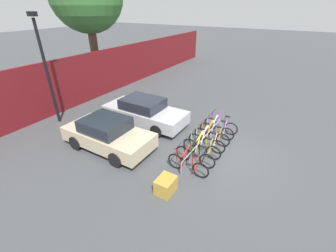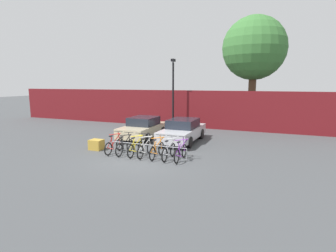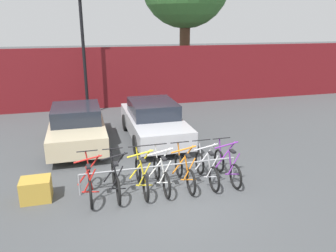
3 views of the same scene
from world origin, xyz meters
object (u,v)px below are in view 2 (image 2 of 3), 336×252
at_px(bicycle_red, 114,146).
at_px(bicycle_white, 145,149).
at_px(bicycle_orange, 157,150).
at_px(cargo_crate, 96,145).
at_px(bicycle_purple, 181,152).
at_px(bicycle_silver, 169,151).
at_px(bicycle_yellow, 136,148).
at_px(bike_rack, 147,146).
at_px(lamp_post, 173,90).
at_px(car_beige, 143,128).
at_px(car_silver, 183,131).
at_px(bicycle_black, 125,147).
at_px(tree_behind_hoarding, 254,49).

bearing_deg(bicycle_red, bicycle_white, 3.38).
xyz_separation_m(bicycle_red, bicycle_orange, (2.42, 0.00, 0.00)).
distance_m(bicycle_white, cargo_crate, 3.06).
distance_m(bicycle_white, bicycle_purple, 1.84).
relative_size(bicycle_red, bicycle_white, 1.00).
relative_size(bicycle_white, bicycle_silver, 1.00).
bearing_deg(bicycle_orange, bicycle_yellow, -176.58).
relative_size(bike_rack, bicycle_white, 2.44).
bearing_deg(bicycle_purple, bicycle_silver, 176.87).
relative_size(bicycle_purple, lamp_post, 0.32).
bearing_deg(car_beige, bicycle_red, -86.16).
relative_size(car_silver, lamp_post, 0.82).
height_order(bicycle_black, car_silver, car_silver).
distance_m(bicycle_orange, car_beige, 4.63).
distance_m(bicycle_orange, cargo_crate, 3.69).
bearing_deg(bicycle_red, bicycle_black, 3.38).
distance_m(car_beige, tree_behind_hoarding, 10.81).
height_order(bicycle_orange, tree_behind_hoarding, tree_behind_hoarding).
xyz_separation_m(bicycle_black, bicycle_orange, (1.79, 0.00, 0.00)).
height_order(bike_rack, bicycle_orange, bicycle_orange).
height_order(bicycle_red, bicycle_purple, same).
relative_size(lamp_post, cargo_crate, 7.70).
xyz_separation_m(bicycle_purple, car_beige, (-3.89, 3.77, 0.31)).
xyz_separation_m(bicycle_red, bicycle_silver, (3.04, 0.00, 0.00)).
bearing_deg(tree_behind_hoarding, car_beige, -131.19).
xyz_separation_m(bicycle_white, bicycle_purple, (1.84, 0.00, 0.00)).
distance_m(bicycle_white, tree_behind_hoarding, 12.90).
bearing_deg(bicycle_orange, cargo_crate, -179.55).
xyz_separation_m(bike_rack, bicycle_orange, (0.61, -0.15, -0.11)).
xyz_separation_m(bike_rack, lamp_post, (-1.59, 7.82, 2.55)).
distance_m(bicycle_silver, cargo_crate, 4.30).
height_order(bicycle_white, car_silver, car_silver).
xyz_separation_m(car_silver, cargo_crate, (-3.71, -3.59, -0.42)).
xyz_separation_m(bicycle_red, car_silver, (2.45, 3.78, 0.31)).
bearing_deg(car_beige, bike_rack, -60.25).
height_order(bicycle_red, lamp_post, lamp_post).
distance_m(bicycle_black, lamp_post, 8.42).
relative_size(bicycle_black, bicycle_white, 1.00).
relative_size(bike_rack, tree_behind_hoarding, 0.48).
relative_size(bicycle_silver, cargo_crate, 2.44).
distance_m(bike_rack, bicycle_orange, 0.64).
bearing_deg(bicycle_orange, car_beige, 128.80).
height_order(bicycle_purple, cargo_crate, bicycle_purple).
height_order(bicycle_yellow, cargo_crate, bicycle_yellow).
bearing_deg(tree_behind_hoarding, bicycle_purple, -101.76).
relative_size(car_beige, tree_behind_hoarding, 0.46).
distance_m(bicycle_red, bicycle_orange, 2.42).
distance_m(bike_rack, car_beige, 4.18).
bearing_deg(lamp_post, bicycle_red, -91.64).
relative_size(bicycle_black, lamp_post, 0.32).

